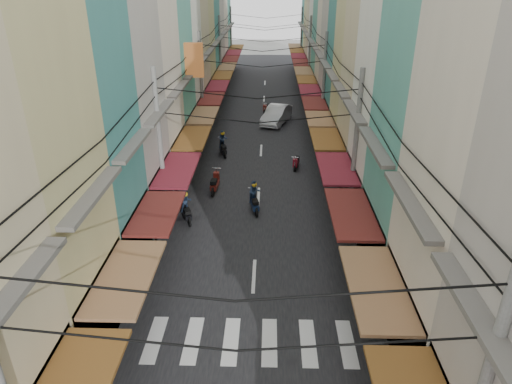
% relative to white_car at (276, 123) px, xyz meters
% --- Properties ---
extents(ground, '(160.00, 160.00, 0.00)m').
position_rel_white_car_xyz_m(ground, '(-1.23, -21.12, 0.00)').
color(ground, slate).
rests_on(ground, ground).
extents(road, '(10.00, 80.00, 0.02)m').
position_rel_white_car_xyz_m(road, '(-1.23, -1.12, 0.01)').
color(road, black).
rests_on(road, ground).
extents(sidewalk_left, '(3.00, 80.00, 0.06)m').
position_rel_white_car_xyz_m(sidewalk_left, '(-7.73, -1.12, 0.03)').
color(sidewalk_left, slate).
rests_on(sidewalk_left, ground).
extents(sidewalk_right, '(3.00, 80.00, 0.06)m').
position_rel_white_car_xyz_m(sidewalk_right, '(5.27, -1.12, 0.03)').
color(sidewalk_right, slate).
rests_on(sidewalk_right, ground).
extents(crosswalk, '(7.55, 2.40, 0.01)m').
position_rel_white_car_xyz_m(crosswalk, '(-1.23, -27.12, 0.03)').
color(crosswalk, silver).
rests_on(crosswalk, ground).
extents(building_row_left, '(7.80, 67.67, 23.70)m').
position_rel_white_car_xyz_m(building_row_left, '(-9.15, -4.56, 9.78)').
color(building_row_left, silver).
rests_on(building_row_left, ground).
extents(building_row_right, '(7.80, 68.98, 22.59)m').
position_rel_white_car_xyz_m(building_row_right, '(6.69, -4.68, 9.41)').
color(building_row_right, teal).
rests_on(building_row_right, ground).
extents(utility_poles, '(10.20, 66.13, 8.20)m').
position_rel_white_car_xyz_m(utility_poles, '(-1.23, -6.11, 6.59)').
color(utility_poles, gray).
rests_on(utility_poles, ground).
extents(white_car, '(5.95, 3.74, 1.96)m').
position_rel_white_car_xyz_m(white_car, '(0.00, 0.00, 0.00)').
color(white_car, silver).
rests_on(white_car, ground).
extents(bicycle, '(1.48, 0.57, 1.01)m').
position_rel_white_car_xyz_m(bicycle, '(6.27, -19.99, 0.00)').
color(bicycle, black).
rests_on(bicycle, ground).
extents(moving_scooters, '(6.69, 23.39, 1.88)m').
position_rel_white_car_xyz_m(moving_scooters, '(-2.89, -12.27, 0.54)').
color(moving_scooters, black).
rests_on(moving_scooters, ground).
extents(parked_scooters, '(13.12, 13.36, 0.94)m').
position_rel_white_car_xyz_m(parked_scooters, '(2.83, -25.71, 0.45)').
color(parked_scooters, black).
rests_on(parked_scooters, ground).
extents(pedestrians, '(13.36, 26.72, 2.17)m').
position_rel_white_car_xyz_m(pedestrians, '(-5.43, -17.27, 1.00)').
color(pedestrians, '#2A202B').
rests_on(pedestrians, ground).
extents(market_umbrella, '(2.10, 2.10, 2.22)m').
position_rel_white_car_xyz_m(market_umbrella, '(5.31, -27.32, 1.95)').
color(market_umbrella, '#B2B2B7').
rests_on(market_umbrella, ground).
extents(traffic_sign, '(0.10, 0.61, 2.77)m').
position_rel_white_car_xyz_m(traffic_sign, '(3.77, -20.40, 2.00)').
color(traffic_sign, gray).
rests_on(traffic_sign, ground).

